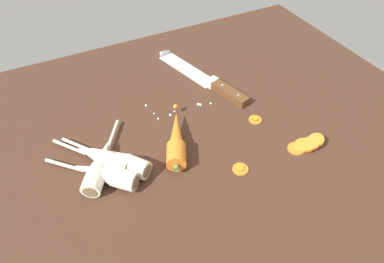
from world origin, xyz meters
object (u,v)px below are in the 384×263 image
at_px(chefs_knife, 197,74).
at_px(parsnip_back, 118,159).
at_px(carrot_slice_stack, 306,144).
at_px(carrot_slice_stray_near, 241,169).
at_px(parsnip_mid_left, 103,158).
at_px(carrot_slice_stray_mid, 255,119).
at_px(parsnip_mid_right, 105,174).
at_px(whole_carrot, 176,139).
at_px(parsnip_front, 100,165).

distance_m(chefs_knife, parsnip_back, 0.36).
distance_m(carrot_slice_stack, carrot_slice_stray_near, 0.17).
bearing_deg(parsnip_mid_left, carrot_slice_stray_mid, -4.70).
bearing_deg(carrot_slice_stray_mid, parsnip_mid_right, -177.98).
bearing_deg(carrot_slice_stray_near, carrot_slice_stray_mid, 44.74).
relative_size(parsnip_back, carrot_slice_stray_mid, 6.11).
bearing_deg(parsnip_mid_right, parsnip_mid_left, 79.66).
bearing_deg(parsnip_mid_right, chefs_knife, 35.53).
bearing_deg(parsnip_back, carrot_slice_stray_mid, -2.17).
bearing_deg(chefs_knife, whole_carrot, -127.28).
xyz_separation_m(parsnip_front, carrot_slice_stray_near, (0.26, -0.13, -0.02)).
xyz_separation_m(parsnip_mid_left, parsnip_mid_right, (-0.01, -0.04, -0.00)).
relative_size(parsnip_mid_right, carrot_slice_stray_mid, 5.24).
xyz_separation_m(whole_carrot, parsnip_mid_right, (-0.17, -0.02, -0.00)).
relative_size(parsnip_mid_right, parsnip_back, 0.86).
bearing_deg(parsnip_mid_right, carrot_slice_stray_near, -21.18).
bearing_deg(carrot_slice_stack, chefs_knife, 104.91).
relative_size(carrot_slice_stray_near, carrot_slice_stray_mid, 1.07).
xyz_separation_m(parsnip_front, parsnip_mid_left, (0.01, 0.02, 0.00)).
xyz_separation_m(parsnip_back, carrot_slice_stack, (0.39, -0.14, -0.01)).
bearing_deg(carrot_slice_stray_near, carrot_slice_stack, -3.62).
relative_size(parsnip_front, parsnip_mid_right, 1.16).
xyz_separation_m(whole_carrot, parsnip_back, (-0.13, 0.00, -0.00)).
relative_size(parsnip_mid_left, parsnip_mid_right, 1.05).
xyz_separation_m(parsnip_front, parsnip_back, (0.04, -0.00, -0.00)).
bearing_deg(parsnip_front, whole_carrot, -1.97).
height_order(whole_carrot, carrot_slice_stray_near, whole_carrot).
xyz_separation_m(parsnip_mid_left, parsnip_back, (0.03, -0.02, -0.00)).
distance_m(chefs_knife, carrot_slice_stack, 0.36).
bearing_deg(whole_carrot, carrot_slice_stray_mid, -2.43).
distance_m(parsnip_mid_left, carrot_slice_stray_mid, 0.37).
height_order(chefs_knife, carrot_slice_stack, same).
bearing_deg(parsnip_mid_right, parsnip_front, 94.55).
distance_m(whole_carrot, parsnip_back, 0.13).
bearing_deg(carrot_slice_stray_near, whole_carrot, 126.63).
xyz_separation_m(chefs_knife, carrot_slice_stack, (0.09, -0.35, 0.00)).
height_order(chefs_knife, parsnip_back, parsnip_back).
bearing_deg(parsnip_back, parsnip_mid_left, 147.65).
bearing_deg(parsnip_mid_left, parsnip_front, -123.08).
xyz_separation_m(chefs_knife, parsnip_mid_right, (-0.33, -0.24, 0.01)).
xyz_separation_m(whole_carrot, carrot_slice_stray_mid, (0.21, -0.01, -0.02)).
bearing_deg(carrot_slice_stray_near, parsnip_back, 150.56).
distance_m(parsnip_front, carrot_slice_stack, 0.45).
bearing_deg(chefs_knife, parsnip_mid_right, -144.47).
distance_m(parsnip_mid_right, carrot_slice_stray_mid, 0.37).
height_order(whole_carrot, parsnip_front, whole_carrot).
distance_m(parsnip_mid_right, carrot_slice_stack, 0.44).
distance_m(chefs_knife, parsnip_front, 0.39).
bearing_deg(parsnip_front, carrot_slice_stray_mid, -2.22).
bearing_deg(whole_carrot, carrot_slice_stray_near, -53.37).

